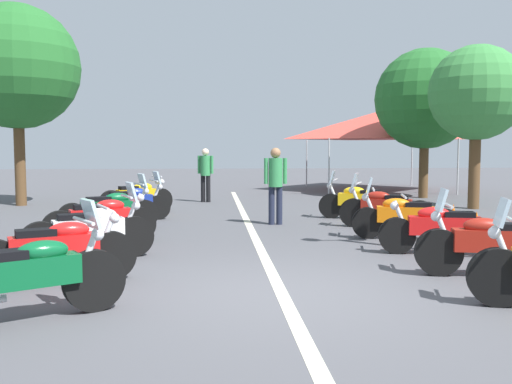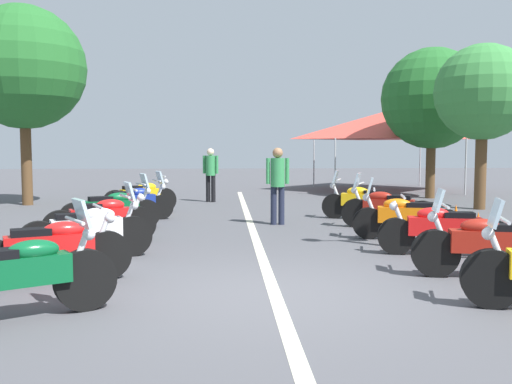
% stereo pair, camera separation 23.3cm
% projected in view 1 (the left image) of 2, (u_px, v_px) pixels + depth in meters
% --- Properties ---
extents(ground_plane, '(80.00, 80.00, 0.00)m').
position_uv_depth(ground_plane, '(282.00, 294.00, 6.88)').
color(ground_plane, '#4C4C51').
extents(lane_centre_stripe, '(21.97, 0.16, 0.01)m').
position_uv_depth(lane_centre_stripe, '(254.00, 235.00, 11.41)').
color(lane_centre_stripe, beige).
rests_on(lane_centre_stripe, ground_plane).
extents(motorcycle_left_row_0, '(1.19, 1.87, 1.23)m').
position_uv_depth(motorcycle_left_row_0, '(28.00, 276.00, 5.74)').
color(motorcycle_left_row_0, black).
rests_on(motorcycle_left_row_0, ground_plane).
extents(motorcycle_left_row_1, '(1.01, 1.99, 1.01)m').
position_uv_depth(motorcycle_left_row_1, '(56.00, 250.00, 7.25)').
color(motorcycle_left_row_1, black).
rests_on(motorcycle_left_row_1, ground_plane).
extents(motorcycle_left_row_2, '(1.00, 1.97, 1.22)m').
position_uv_depth(motorcycle_left_row_2, '(91.00, 231.00, 8.87)').
color(motorcycle_left_row_2, black).
rests_on(motorcycle_left_row_2, ground_plane).
extents(motorcycle_left_row_3, '(0.98, 1.96, 1.01)m').
position_uv_depth(motorcycle_left_row_3, '(101.00, 219.00, 10.33)').
color(motorcycle_left_row_3, black).
rests_on(motorcycle_left_row_3, ground_plane).
extents(motorcycle_left_row_4, '(1.10, 2.00, 1.21)m').
position_uv_depth(motorcycle_left_row_4, '(111.00, 209.00, 12.03)').
color(motorcycle_left_row_4, black).
rests_on(motorcycle_left_row_4, ground_plane).
extents(motorcycle_left_row_5, '(0.99, 1.91, 1.19)m').
position_uv_depth(motorcycle_left_row_5, '(131.00, 202.00, 13.59)').
color(motorcycle_left_row_5, black).
rests_on(motorcycle_left_row_5, ground_plane).
extents(motorcycle_left_row_6, '(1.12, 1.84, 1.01)m').
position_uv_depth(motorcycle_left_row_6, '(137.00, 197.00, 15.08)').
color(motorcycle_left_row_6, black).
rests_on(motorcycle_left_row_6, ground_plane).
extents(motorcycle_right_row_1, '(0.80, 2.15, 1.22)m').
position_uv_depth(motorcycle_right_row_1, '(494.00, 243.00, 7.72)').
color(motorcycle_right_row_1, black).
rests_on(motorcycle_right_row_1, ground_plane).
extents(motorcycle_right_row_2, '(0.83, 2.12, 0.98)m').
position_uv_depth(motorcycle_right_row_2, '(443.00, 228.00, 9.33)').
color(motorcycle_right_row_2, black).
rests_on(motorcycle_right_row_2, ground_plane).
extents(motorcycle_right_row_3, '(0.84, 2.02, 1.20)m').
position_uv_depth(motorcycle_right_row_3, '(404.00, 216.00, 10.89)').
color(motorcycle_right_row_3, black).
rests_on(motorcycle_right_row_3, ground_plane).
extents(motorcycle_right_row_4, '(1.03, 1.94, 1.21)m').
position_uv_depth(motorcycle_right_row_4, '(385.00, 207.00, 12.37)').
color(motorcycle_right_row_4, black).
rests_on(motorcycle_right_row_4, ground_plane).
extents(motorcycle_right_row_5, '(0.96, 2.03, 1.20)m').
position_uv_depth(motorcycle_right_row_5, '(360.00, 201.00, 13.97)').
color(motorcycle_right_row_5, black).
rests_on(motorcycle_right_row_5, ground_plane).
extents(traffic_cone_0, '(0.36, 0.36, 0.61)m').
position_uv_depth(traffic_cone_0, '(453.00, 219.00, 11.65)').
color(traffic_cone_0, orange).
rests_on(traffic_cone_0, ground_plane).
extents(traffic_cone_2, '(0.36, 0.36, 0.61)m').
position_uv_depth(traffic_cone_2, '(476.00, 229.00, 10.34)').
color(traffic_cone_2, orange).
rests_on(traffic_cone_2, ground_plane).
extents(bystander_0, '(0.32, 0.51, 1.73)m').
position_uv_depth(bystander_0, '(206.00, 171.00, 18.26)').
color(bystander_0, black).
rests_on(bystander_0, ground_plane).
extents(bystander_1, '(0.32, 0.53, 1.76)m').
position_uv_depth(bystander_1, '(276.00, 179.00, 12.94)').
color(bystander_1, '#1E2338').
rests_on(bystander_1, ground_plane).
extents(roadside_tree_0, '(2.71, 2.71, 4.68)m').
position_uv_depth(roadside_tree_0, '(477.00, 94.00, 16.09)').
color(roadside_tree_0, brown).
rests_on(roadside_tree_0, ground_plane).
extents(roadside_tree_1, '(3.72, 3.72, 6.03)m').
position_uv_depth(roadside_tree_1, '(17.00, 67.00, 16.92)').
color(roadside_tree_1, brown).
rests_on(roadside_tree_1, ground_plane).
extents(roadside_tree_2, '(3.47, 3.47, 5.18)m').
position_uv_depth(roadside_tree_2, '(425.00, 99.00, 19.59)').
color(roadside_tree_2, brown).
rests_on(roadside_tree_2, ground_plane).
extents(event_tent, '(5.42, 5.42, 3.20)m').
position_uv_depth(event_tent, '(376.00, 126.00, 23.18)').
color(event_tent, '#E54C3F').
rests_on(event_tent, ground_plane).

